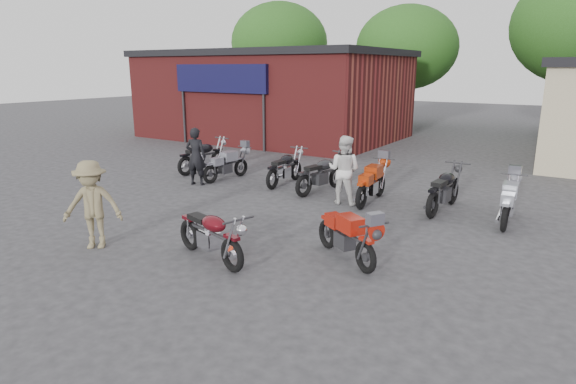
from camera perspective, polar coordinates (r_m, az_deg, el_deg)
The scene contains 17 objects.
ground at distance 8.99m, azimuth -4.83°, elevation -8.14°, with size 90.00×90.00×0.00m, color #2F2F32.
brick_building at distance 24.96m, azimuth -1.70°, elevation 11.18°, with size 12.00×8.00×4.00m, color maroon.
tree_0 at distance 34.35m, azimuth -1.03°, elevation 15.60°, with size 6.56×6.56×8.20m, color #1E4612, non-canonical shape.
tree_1 at distance 30.28m, azimuth 13.76°, elevation 14.59°, with size 5.92×5.92×7.40m, color #1E4612, non-canonical shape.
vintage_motorcycle at distance 8.88m, azimuth -9.17°, elevation -4.67°, with size 1.95×0.64×1.13m, color #4E0911, non-canonical shape.
sportbike at distance 8.86m, azimuth 6.98°, elevation -4.85°, with size 1.83×0.60×1.06m, color red, non-canonical shape.
helmet at distance 9.19m, azimuth -6.35°, elevation -6.88°, with size 0.25×0.25×0.23m, color red.
person_dark at distance 14.75m, azimuth -10.85°, elevation 4.16°, with size 0.63×0.42×1.74m, color black.
person_light at distance 12.51m, azimuth 6.65°, elevation 2.61°, with size 0.87×0.68×1.79m, color silver.
person_tan at distance 10.08m, azimuth -22.18°, elevation -1.42°, with size 1.13×0.65×1.75m, color olive.
row_bike_0 at distance 16.60m, azimuth -10.05°, elevation 4.39°, with size 2.06×0.68×1.19m, color black, non-canonical shape.
row_bike_1 at distance 15.34m, azimuth -7.27°, elevation 3.42°, with size 1.83×0.60×1.06m, color gray, non-canonical shape.
row_bike_2 at distance 14.58m, azimuth -0.33°, elevation 3.10°, with size 1.95×0.64×1.13m, color black, non-canonical shape.
row_bike_3 at distance 13.68m, azimuth 4.02°, elevation 2.39°, with size 2.03×0.67×1.18m, color #232325, non-canonical shape.
row_bike_4 at distance 12.79m, azimuth 9.92°, elevation 1.31°, with size 2.00×0.66×1.16m, color #B1350E, non-canonical shape.
row_bike_5 at distance 12.46m, azimuth 18.05°, elevation 0.55°, with size 2.07×0.68×1.20m, color black, non-canonical shape.
row_bike_6 at distance 12.02m, azimuth 24.72°, elevation -0.83°, with size 1.89×0.62×1.10m, color gray, non-canonical shape.
Camera 1 is at (5.11, -6.54, 3.46)m, focal length 30.00 mm.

